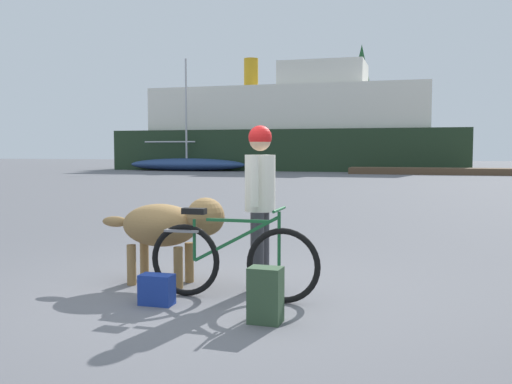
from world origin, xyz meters
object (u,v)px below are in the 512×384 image
Objects in this scene: handbag_pannier at (157,290)px; sailboat_moored at (187,164)px; ferry_boat at (291,130)px; backpack at (266,295)px; person_cyclist at (260,191)px; dog at (170,225)px; bicycle at (232,260)px.

sailboat_moored is (-13.97, 33.66, 0.34)m from handbag_pannier.
ferry_boat is 8.50m from sailboat_moored.
backpack is 39.42m from ferry_boat.
handbag_pannier is 38.94m from ferry_boat.
sailboat_moored is at bearing 112.54° from handbag_pannier.
person_cyclist reaches higher than dog.
sailboat_moored is (-14.75, 32.82, -0.56)m from person_cyclist.
handbag_pannier is 36.45m from sailboat_moored.
bicycle is 0.99m from dog.
handbag_pannier is at bearing -67.46° from sailboat_moored.
ferry_boat reaches higher than handbag_pannier.
backpack is (0.52, -0.66, -0.15)m from bicycle.
backpack is at bearing -51.42° from bicycle.
backpack is 0.05× the size of sailboat_moored.
backpack is at bearing -38.03° from dog.
ferry_boat is at bearing 101.71° from bicycle.
dog is at bearing 141.97° from backpack.
bicycle is 0.20× the size of sailboat_moored.
bicycle is at bearing 31.71° from handbag_pannier.
person_cyclist is 3.60× the size of backpack.
person_cyclist is (0.16, 0.46, 0.65)m from bicycle.
person_cyclist is 1.19× the size of dog.
handbag_pannier is 0.04× the size of sailboat_moored.
sailboat_moored is (-15.12, 33.93, 0.24)m from backpack.
sailboat_moored reaches higher than dog.
backpack is 1.18m from handbag_pannier.
dog is 35.61m from sailboat_moored.
person_cyclist is 0.20× the size of sailboat_moored.
backpack is 0.02× the size of ferry_boat.
sailboat_moored is at bearing 112.69° from dog.
backpack is at bearing -72.04° from person_cyclist.
bicycle is 38.66m from ferry_boat.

